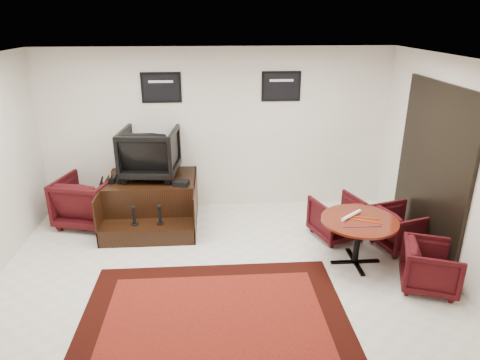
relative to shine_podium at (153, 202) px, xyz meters
name	(u,v)px	position (x,y,z in m)	size (l,w,h in m)	color
ground	(222,283)	(1.10, -1.88, -0.35)	(6.00, 6.00, 0.00)	white
room_shell	(254,149)	(1.51, -1.76, 1.44)	(6.02, 5.02, 2.81)	white
area_rug	(215,320)	(1.00, -2.61, -0.34)	(3.08, 2.31, 0.01)	black
shine_podium	(153,202)	(0.00, 0.00, 0.00)	(1.47, 1.51, 0.76)	black
shine_chair	(150,150)	(0.00, 0.15, 0.86)	(0.88, 0.83, 0.91)	black
shoes_pair	(116,179)	(-0.54, -0.05, 0.45)	(0.22, 0.26, 0.09)	black
polish_kit	(181,183)	(0.51, -0.30, 0.45)	(0.23, 0.16, 0.08)	black
umbrella_black	(98,203)	(-0.87, -0.09, 0.05)	(0.30, 0.11, 0.79)	black
umbrella_hooked	(97,200)	(-0.89, -0.05, 0.09)	(0.33, 0.12, 0.89)	black
armchair_side	(87,198)	(-1.06, 0.01, 0.10)	(0.87, 0.82, 0.90)	black
meeting_table	(359,225)	(2.99, -1.51, 0.24)	(1.04, 1.04, 0.68)	#49100A
table_chair_back	(337,216)	(2.93, -0.73, 0.01)	(0.69, 0.65, 0.71)	black
table_chair_window	(401,226)	(3.78, -1.12, 0.00)	(0.68, 0.63, 0.70)	black
table_chair_corner	(431,265)	(3.73, -2.15, -0.01)	(0.66, 0.61, 0.67)	black
paper_roll	(351,215)	(2.90, -1.43, 0.35)	(0.05, 0.05, 0.42)	white
table_clutter	(363,221)	(3.02, -1.58, 0.33)	(0.56, 0.35, 0.01)	#D5450B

